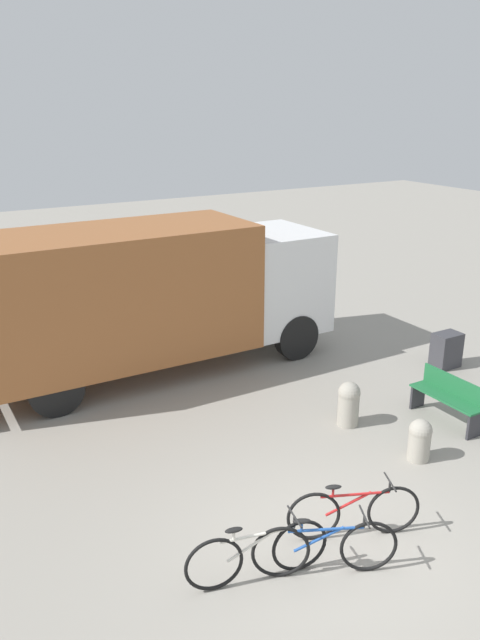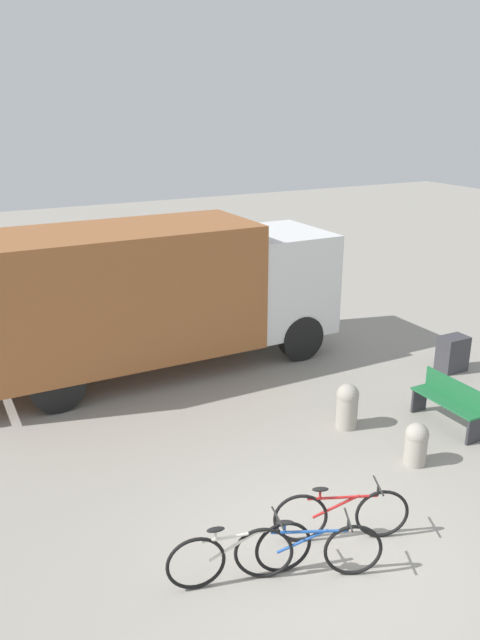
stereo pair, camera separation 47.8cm
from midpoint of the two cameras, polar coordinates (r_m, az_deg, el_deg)
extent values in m
plane|color=gray|center=(8.71, 6.92, -20.19)|extent=(60.00, 60.00, 0.00)
cube|color=#99592D|center=(12.94, -12.49, 2.31)|extent=(5.74, 2.39, 2.64)
cube|color=silver|center=(14.55, 2.05, 3.83)|extent=(1.95, 2.28, 2.24)
cylinder|color=black|center=(15.72, 0.02, 0.74)|extent=(1.04, 0.29, 1.04)
cylinder|color=black|center=(14.09, 4.20, -1.54)|extent=(1.04, 0.29, 1.04)
cylinder|color=black|center=(13.97, -19.56, -2.85)|extent=(1.04, 0.29, 1.04)
cylinder|color=black|center=(12.11, -17.61, -6.05)|extent=(1.04, 0.29, 1.04)
cube|color=#1E6638|center=(11.83, 17.24, -6.78)|extent=(0.41, 1.44, 0.04)
cube|color=#1E6638|center=(11.89, 17.92, -5.80)|extent=(0.04, 1.44, 0.39)
cube|color=#2D2D33|center=(11.56, 19.54, -9.09)|extent=(0.34, 0.05, 0.47)
cube|color=#2D2D33|center=(12.35, 14.86, -6.73)|extent=(0.34, 0.05, 0.47)
torus|color=black|center=(7.91, -4.25, -21.42)|extent=(0.72, 0.20, 0.73)
torus|color=black|center=(8.16, 3.69, -19.91)|extent=(0.72, 0.20, 0.73)
cylinder|color=silver|center=(7.83, -0.20, -19.07)|extent=(0.92, 0.23, 0.04)
cylinder|color=silver|center=(7.90, -0.80, -19.96)|extent=(0.61, 0.17, 0.34)
cylinder|color=silver|center=(7.73, -2.45, -19.13)|extent=(0.03, 0.03, 0.12)
ellipsoid|color=black|center=(7.68, -2.46, -18.66)|extent=(0.23, 0.13, 0.05)
cylinder|color=black|center=(7.91, 3.17, -17.97)|extent=(0.03, 0.03, 0.15)
cylinder|color=black|center=(7.86, 3.18, -17.53)|extent=(0.12, 0.44, 0.02)
torus|color=black|center=(8.06, 1.93, -20.46)|extent=(0.68, 0.34, 0.73)
torus|color=black|center=(8.24, 9.96, -19.74)|extent=(0.68, 0.34, 0.73)
cylinder|color=#1E4C9E|center=(7.95, 6.08, -18.53)|extent=(0.86, 0.42, 0.04)
cylinder|color=#1E4C9E|center=(8.02, 5.43, -19.35)|extent=(0.58, 0.29, 0.34)
cylinder|color=#1E4C9E|center=(7.87, 3.83, -18.36)|extent=(0.03, 0.03, 0.12)
ellipsoid|color=black|center=(7.82, 3.84, -17.90)|extent=(0.24, 0.17, 0.05)
cylinder|color=black|center=(8.00, 9.52, -17.76)|extent=(0.03, 0.03, 0.15)
cylinder|color=black|center=(7.95, 9.56, -17.32)|extent=(0.21, 0.41, 0.02)
torus|color=black|center=(8.63, 5.10, -17.47)|extent=(0.69, 0.32, 0.73)
torus|color=black|center=(8.89, 12.29, -16.62)|extent=(0.69, 0.32, 0.73)
cylinder|color=red|center=(8.58, 8.86, -15.51)|extent=(0.87, 0.39, 0.04)
cylinder|color=red|center=(8.64, 8.27, -16.31)|extent=(0.58, 0.27, 0.34)
cylinder|color=red|center=(8.47, 6.85, -15.39)|extent=(0.03, 0.03, 0.12)
ellipsoid|color=black|center=(8.43, 6.88, -14.95)|extent=(0.24, 0.17, 0.05)
cylinder|color=black|center=(8.66, 11.94, -14.72)|extent=(0.03, 0.03, 0.15)
cylinder|color=black|center=(8.62, 11.98, -14.30)|extent=(0.19, 0.42, 0.02)
cylinder|color=#9E998C|center=(10.65, 14.81, -10.98)|extent=(0.36, 0.36, 0.53)
sphere|color=#9E998C|center=(10.52, 14.93, -9.74)|extent=(0.38, 0.38, 0.38)
cylinder|color=#9E998C|center=(11.43, 8.68, -8.02)|extent=(0.38, 0.38, 0.63)
sphere|color=#9E998C|center=(11.29, 8.76, -6.60)|extent=(0.40, 0.40, 0.40)
cube|color=#38383D|center=(14.31, 17.43, -2.65)|extent=(0.60, 0.42, 0.78)
camera|label=1|loc=(0.24, -91.19, -0.42)|focal=35.00mm
camera|label=2|loc=(0.24, 88.81, 0.42)|focal=35.00mm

